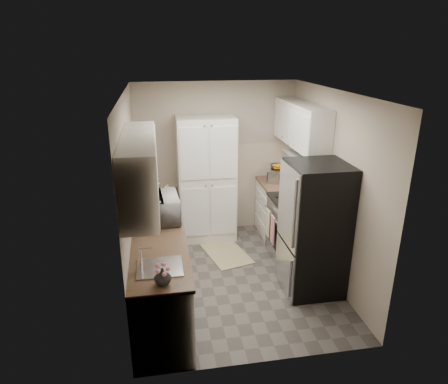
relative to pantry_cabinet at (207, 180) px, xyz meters
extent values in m
plane|color=#56514C|center=(0.20, -1.32, -1.00)|extent=(3.20, 3.20, 0.00)
cube|color=#B9AB95|center=(0.20, 0.28, 0.25)|extent=(2.60, 0.04, 2.50)
cube|color=#B9AB95|center=(0.20, -2.92, 0.25)|extent=(2.60, 0.04, 2.50)
cube|color=#B9AB95|center=(-1.10, -1.32, 0.25)|extent=(0.04, 3.20, 2.50)
cube|color=#B9AB95|center=(1.50, -1.32, 0.25)|extent=(0.04, 3.20, 2.50)
cube|color=white|center=(0.20, -1.32, 1.50)|extent=(2.60, 3.20, 0.04)
cube|color=silver|center=(-0.93, -2.07, 0.83)|extent=(0.33, 1.60, 0.70)
cube|color=silver|center=(1.33, -0.50, 0.89)|extent=(0.33, 1.55, 0.58)
cube|color=#99999E|center=(1.27, -0.93, 0.52)|extent=(0.45, 0.76, 0.13)
cube|color=#B7B7BC|center=(-0.79, -2.47, -0.07)|extent=(0.45, 0.40, 0.02)
cube|color=brown|center=(-1.09, -1.12, 0.18)|extent=(0.02, 0.22, 0.22)
cube|color=silver|center=(0.00, 0.00, 0.00)|extent=(0.90, 0.55, 2.00)
cube|color=silver|center=(-0.79, -1.75, -0.56)|extent=(0.60, 2.30, 0.88)
cube|color=brown|center=(-0.79, -1.75, -0.10)|extent=(0.63, 2.33, 0.04)
cube|color=silver|center=(1.19, -0.12, -0.56)|extent=(0.60, 0.80, 0.88)
cube|color=brown|center=(1.19, -0.12, -0.10)|extent=(0.63, 0.83, 0.04)
cube|color=#B7B7BC|center=(1.17, -0.93, -0.55)|extent=(0.64, 0.76, 0.90)
cube|color=black|center=(1.17, -0.93, -0.08)|extent=(0.66, 0.78, 0.03)
cube|color=black|center=(1.46, -0.93, 0.02)|extent=(0.06, 0.76, 0.22)
cube|color=#D5918A|center=(0.80, -1.06, -0.45)|extent=(0.01, 0.16, 0.42)
cube|color=beige|center=(0.80, -0.83, -0.45)|extent=(0.01, 0.16, 0.42)
cube|color=#B7B7BC|center=(1.14, -1.73, -0.15)|extent=(0.70, 0.72, 1.70)
imported|color=silver|center=(-0.71, -1.28, 0.08)|extent=(0.44, 0.61, 0.33)
cylinder|color=black|center=(-0.94, -0.95, 0.07)|extent=(0.07, 0.07, 0.29)
imported|color=white|center=(-0.77, -2.76, 0.00)|extent=(0.19, 0.19, 0.17)
cube|color=#499B34|center=(-0.62, -0.79, 0.05)|extent=(0.03, 0.21, 0.27)
cube|color=#ACACB0|center=(1.16, -0.04, 0.03)|extent=(0.41, 0.45, 0.21)
cube|color=tan|center=(0.21, -0.66, -0.99)|extent=(0.75, 0.98, 0.01)
camera|label=1|loc=(-0.74, -6.00, 2.01)|focal=32.00mm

